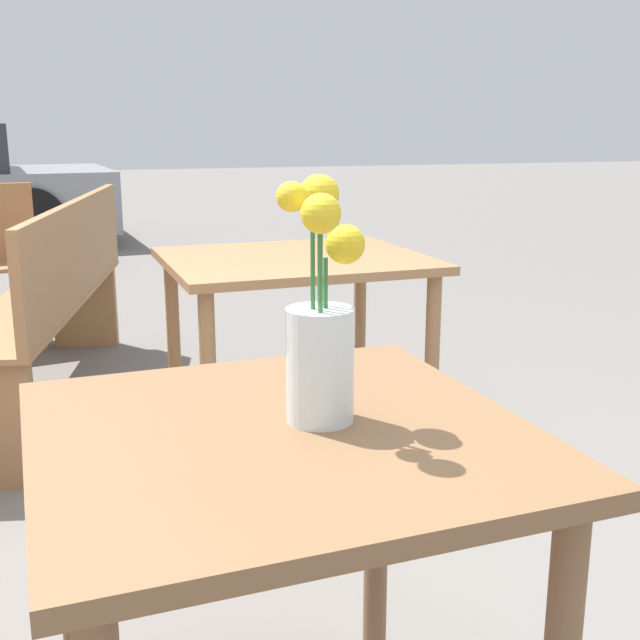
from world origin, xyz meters
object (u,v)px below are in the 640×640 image
object	(u,v)px
flower_vase	(321,340)
bench_far	(60,292)
table_front	(281,503)
table_back	(295,285)

from	to	relation	value
flower_vase	bench_far	xyz separation A→B (m)	(-0.41, 2.35, -0.37)
table_front	table_back	bearing A→B (deg)	73.68
bench_far	table_back	size ratio (longest dim) A/B	2.05
table_back	table_front	bearing A→B (deg)	-106.32
table_front	table_back	distance (m)	1.64
bench_far	table_back	xyz separation A→B (m)	(0.80, -0.79, 0.13)
bench_far	table_front	bearing A→B (deg)	-81.78
flower_vase	bench_far	bearing A→B (deg)	99.89
table_front	bench_far	xyz separation A→B (m)	(-0.34, 2.37, -0.12)
flower_vase	table_back	xyz separation A→B (m)	(0.39, 1.56, -0.24)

